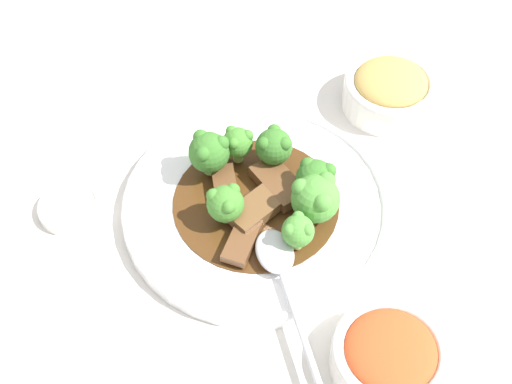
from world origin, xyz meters
The scene contains 17 objects.
ground_plane centered at (0.00, 0.00, 0.00)m, with size 4.00×4.00×0.00m, color silver.
main_plate centered at (0.00, 0.00, 0.01)m, with size 0.30×0.30×0.02m.
beef_strip_0 centered at (-0.03, 0.02, 0.02)m, with size 0.03×0.07×0.01m.
beef_strip_1 centered at (0.03, 0.01, 0.03)m, with size 0.06×0.08×0.01m.
beef_strip_2 centered at (-0.02, -0.05, 0.02)m, with size 0.06×0.07×0.01m.
beef_strip_3 centered at (0.00, -0.02, 0.03)m, with size 0.08×0.07×0.01m.
broccoli_floret_0 centered at (-0.05, 0.05, 0.05)m, with size 0.05×0.05×0.06m.
broccoli_floret_1 centered at (0.06, -0.03, 0.05)m, with size 0.05×0.05×0.06m.
broccoli_floret_2 centered at (0.03, -0.07, 0.05)m, with size 0.03×0.03×0.04m.
broccoli_floret_3 centered at (-0.01, 0.06, 0.05)m, with size 0.04×0.04×0.05m.
broccoli_floret_4 centered at (-0.04, -0.02, 0.05)m, with size 0.04×0.04×0.05m.
broccoli_floret_5 centered at (0.03, 0.05, 0.05)m, with size 0.04×0.04×0.05m.
broccoli_floret_6 centered at (0.07, 0.00, 0.05)m, with size 0.05×0.05×0.05m.
serving_spoon centered at (0.01, -0.10, 0.03)m, with size 0.05×0.23×0.01m.
side_bowl_kimchi centered at (0.10, -0.21, 0.02)m, with size 0.11×0.11×0.04m.
side_bowl_appetizer centered at (0.19, 0.14, 0.03)m, with size 0.12×0.12×0.05m.
sauce_dish centered at (-0.21, 0.03, 0.01)m, with size 0.07×0.07×0.01m.
Camera 1 is at (-0.07, -0.48, 0.65)m, focal length 50.00 mm.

